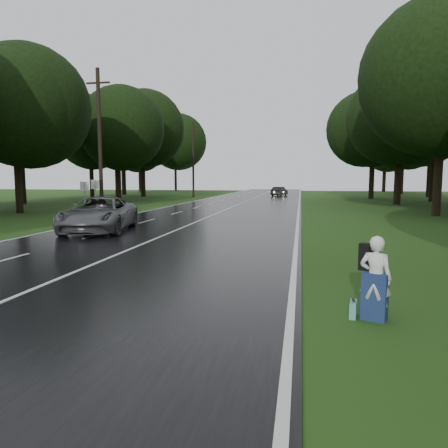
{
  "coord_description": "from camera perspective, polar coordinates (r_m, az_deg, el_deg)",
  "views": [
    {
      "loc": [
        5.94,
        -8.8,
        2.54
      ],
      "look_at": [
        3.55,
        3.93,
        1.1
      ],
      "focal_mm": 32.78,
      "sensor_mm": 36.0,
      "label": 1
    }
  ],
  "objects": [
    {
      "name": "tree_left_e",
      "position": [
        48.7,
        -14.48,
        3.15
      ],
      "size": [
        8.74,
        8.74,
        13.65
      ],
      "primitive_type": null,
      "color": "black",
      "rests_on": "ground"
    },
    {
      "name": "road",
      "position": [
        29.52,
        -1.01,
        1.44
      ],
      "size": [
        12.0,
        140.0,
        0.04
      ],
      "primitive_type": "cube",
      "color": "black",
      "rests_on": "ground"
    },
    {
      "name": "tree_left_f",
      "position": [
        59.46,
        -11.18,
        3.77
      ],
      "size": [
        10.29,
        10.29,
        16.08
      ],
      "primitive_type": null,
      "color": "black",
      "rests_on": "ground"
    },
    {
      "name": "ground",
      "position": [
        10.92,
        -22.9,
        -7.62
      ],
      "size": [
        160.0,
        160.0,
        0.0
      ],
      "primitive_type": "plane",
      "color": "#224414",
      "rests_on": "ground"
    },
    {
      "name": "grey_car",
      "position": [
        20.37,
        -17.04,
        1.33
      ],
      "size": [
        3.86,
        6.32,
        1.64
      ],
      "primitive_type": "imported",
      "rotation": [
        0.0,
        0.0,
        0.21
      ],
      "color": "#535558",
      "rests_on": "road"
    },
    {
      "name": "utility_pole_mid",
      "position": [
        31.57,
        -16.63,
        1.46
      ],
      "size": [
        1.8,
        0.28,
        10.4
      ],
      "primitive_type": null,
      "color": "black",
      "rests_on": "ground"
    },
    {
      "name": "road_sign_b",
      "position": [
        28.01,
        -17.39,
        0.85
      ],
      "size": [
        0.59,
        0.1,
        2.46
      ],
      "primitive_type": null,
      "color": "white",
      "rests_on": "ground"
    },
    {
      "name": "tree_right_f",
      "position": [
        55.51,
        19.8,
        3.34
      ],
      "size": [
        9.85,
        9.85,
        15.39
      ],
      "primitive_type": null,
      "color": "black",
      "rests_on": "ground"
    },
    {
      "name": "tree_left_d",
      "position": [
        34.1,
        -26.56,
        1.4
      ],
      "size": [
        8.47,
        8.47,
        13.24
      ],
      "primitive_type": null,
      "color": "black",
      "rests_on": "ground"
    },
    {
      "name": "far_car",
      "position": [
        60.58,
        7.74,
        4.54
      ],
      "size": [
        2.37,
        4.24,
        1.32
      ],
      "primitive_type": "imported",
      "rotation": [
        0.0,
        0.0,
        2.89
      ],
      "color": "black",
      "rests_on": "road"
    },
    {
      "name": "lane_center",
      "position": [
        29.51,
        -1.01,
        1.49
      ],
      "size": [
        0.12,
        140.0,
        0.01
      ],
      "primitive_type": "cube",
      "color": "silver",
      "rests_on": "road"
    },
    {
      "name": "utility_pole_far",
      "position": [
        56.16,
        -4.28,
        3.73
      ],
      "size": [
        1.8,
        0.28,
        10.17
      ],
      "primitive_type": null,
      "color": "black",
      "rests_on": "ground"
    },
    {
      "name": "road_sign_a",
      "position": [
        26.83,
        -18.74,
        0.57
      ],
      "size": [
        0.57,
        0.1,
        2.36
      ],
      "primitive_type": null,
      "color": "white",
      "rests_on": "ground"
    },
    {
      "name": "tree_right_d",
      "position": [
        31.71,
        27.44,
        1.03
      ],
      "size": [
        10.2,
        10.2,
        15.93
      ],
      "primitive_type": null,
      "color": "black",
      "rests_on": "ground"
    },
    {
      "name": "hitchhiker",
      "position": [
        7.89,
        20.29,
        -7.45
      ],
      "size": [
        0.66,
        0.64,
        1.54
      ],
      "color": "silver",
      "rests_on": "ground"
    },
    {
      "name": "tree_right_e",
      "position": [
        44.23,
        22.94,
        2.55
      ],
      "size": [
        9.53,
        9.53,
        14.89
      ],
      "primitive_type": null,
      "color": "black",
      "rests_on": "ground"
    },
    {
      "name": "suitcase",
      "position": [
        8.06,
        17.57,
        -11.25
      ],
      "size": [
        0.19,
        0.42,
        0.29
      ],
      "primitive_type": "cube",
      "rotation": [
        0.0,
        0.0,
        6.11
      ],
      "color": "teal",
      "rests_on": "ground"
    }
  ]
}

